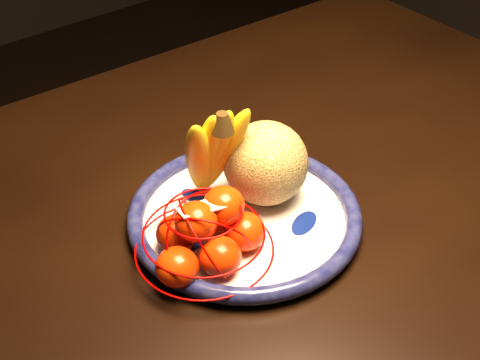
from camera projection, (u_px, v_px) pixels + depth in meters
dining_table at (198, 276)px, 0.96m from camera, size 1.61×1.00×0.79m
fruit_bowl at (245, 216)px, 0.92m from camera, size 0.32×0.32×0.03m
cantaloupe at (266, 163)px, 0.91m from camera, size 0.12×0.12×0.12m
banana_bunch at (211, 149)px, 0.89m from camera, size 0.12×0.11×0.18m
mandarin_bag at (207, 234)px, 0.84m from camera, size 0.21×0.21×0.11m
price_tag at (206, 206)px, 0.81m from camera, size 0.08×0.04×0.01m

